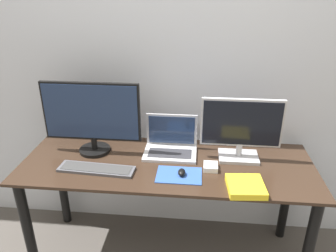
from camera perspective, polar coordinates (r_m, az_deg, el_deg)
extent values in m
cube|color=silver|center=(2.10, 0.87, 11.83)|extent=(7.00, 0.05, 2.50)
cube|color=#332319|center=(1.95, -0.18, -6.57)|extent=(1.72, 0.62, 0.02)
cylinder|color=black|center=(2.18, -23.19, -16.44)|extent=(0.06, 0.06, 0.69)
cylinder|color=black|center=(2.06, 23.18, -19.43)|extent=(0.06, 0.06, 0.69)
cylinder|color=black|center=(2.54, -18.02, -9.31)|extent=(0.06, 0.06, 0.69)
cylinder|color=black|center=(2.43, 19.96, -11.30)|extent=(0.06, 0.06, 0.69)
cylinder|color=black|center=(2.11, -12.60, -4.05)|extent=(0.19, 0.19, 0.02)
cylinder|color=black|center=(2.09, -12.73, -2.86)|extent=(0.04, 0.04, 0.08)
cube|color=black|center=(2.01, -13.22, 2.48)|extent=(0.59, 0.02, 0.36)
cube|color=#1E2D4C|center=(1.99, -13.34, 2.33)|extent=(0.57, 0.01, 0.34)
cube|color=#B2B2B7|center=(2.03, 12.13, -5.24)|extent=(0.23, 0.16, 0.02)
cylinder|color=#B2B2B7|center=(2.00, 12.26, -4.01)|extent=(0.04, 0.04, 0.08)
cube|color=#B2B2B7|center=(1.93, 12.69, 0.57)|extent=(0.47, 0.02, 0.29)
cube|color=black|center=(1.92, 12.73, 0.41)|extent=(0.45, 0.01, 0.27)
cube|color=silver|center=(2.02, 0.37, -4.81)|extent=(0.32, 0.21, 0.02)
cube|color=#2D2D33|center=(2.00, 0.33, -4.77)|extent=(0.26, 0.12, 0.00)
cube|color=silver|center=(2.06, 0.66, -0.61)|extent=(0.32, 0.01, 0.21)
cube|color=#1E2D4C|center=(2.06, 0.64, -0.73)|extent=(0.29, 0.00, 0.18)
cube|color=#4C4C51|center=(1.91, -12.35, -7.35)|extent=(0.44, 0.14, 0.02)
cube|color=#383838|center=(1.90, -12.38, -7.11)|extent=(0.40, 0.12, 0.00)
cube|color=#2D519E|center=(1.82, 1.94, -8.53)|extent=(0.25, 0.17, 0.00)
ellipsoid|color=black|center=(1.81, 2.39, -8.06)|extent=(0.04, 0.07, 0.03)
cube|color=yellow|center=(1.75, 13.37, -10.20)|extent=(0.20, 0.21, 0.03)
cube|color=white|center=(1.75, 13.37, -10.20)|extent=(0.19, 0.20, 0.03)
cube|color=white|center=(1.89, 7.43, -7.06)|extent=(0.08, 0.09, 0.03)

